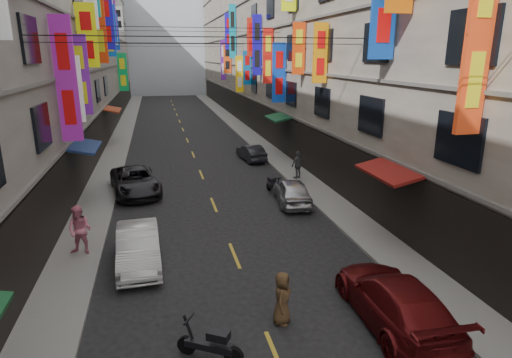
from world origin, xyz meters
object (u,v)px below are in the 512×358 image
scooter_far_right (273,186)px  pedestrian_rfar (298,165)px  car_left_mid (138,247)px  pedestrian_lfar (80,230)px  scooter_crossing (211,344)px  car_right_mid (292,191)px  car_left_far (135,181)px  pedestrian_crossing (282,298)px  car_right_far (251,153)px  car_right_near (395,300)px

scooter_far_right → pedestrian_rfar: size_ratio=1.03×
car_left_mid → pedestrian_lfar: 2.48m
scooter_crossing → scooter_far_right: (5.14, 12.74, 0.00)m
car_right_mid → pedestrian_lfar: bearing=28.8°
car_right_mid → scooter_far_right: bearing=-68.1°
car_left_far → pedestrian_crossing: bearing=-80.7°
pedestrian_lfar → pedestrian_crossing: bearing=-25.1°
car_right_mid → car_left_mid: bearing=40.7°
pedestrian_rfar → car_left_far: bearing=-23.2°
scooter_crossing → pedestrian_rfar: bearing=5.5°
car_right_far → pedestrian_crossing: 19.95m
car_left_far → pedestrian_rfar: 9.71m
car_left_mid → pedestrian_rfar: size_ratio=2.45×
car_right_far → pedestrian_lfar: size_ratio=1.84×
car_right_far → car_left_far: bearing=30.3°
car_right_near → car_right_far: 20.38m
car_right_far → pedestrian_rfar: bearing=99.1°
car_right_mid → pedestrian_rfar: 4.40m
car_right_mid → pedestrian_crossing: 10.46m
scooter_far_right → car_right_far: bearing=-102.1°
pedestrian_crossing → car_left_far: bearing=46.3°
scooter_far_right → pedestrian_rfar: 3.21m
scooter_crossing → pedestrian_crossing: (2.19, 1.08, 0.35)m
car_right_near → car_right_far: size_ratio=1.41×
car_right_far → pedestrian_crossing: size_ratio=2.22×
car_right_far → pedestrian_crossing: pedestrian_crossing is taller
car_right_far → scooter_crossing: bearing=67.5°
scooter_far_right → pedestrian_rfar: (2.19, 2.28, 0.55)m
scooter_far_right → pedestrian_crossing: (-2.94, -11.65, 0.35)m
car_right_near → pedestrian_lfar: (-9.40, 6.57, 0.36)m
car_left_far → car_right_near: size_ratio=1.03×
scooter_far_right → car_right_near: (0.19, -12.38, 0.28)m
car_right_near → car_left_far: bearing=-59.8°
car_right_mid → pedestrian_rfar: pedestrian_rfar is taller
car_right_mid → pedestrian_rfar: bearing=-106.5°
car_right_mid → car_right_far: (0.00, 9.77, -0.09)m
car_right_near → pedestrian_crossing: 3.22m
scooter_far_right → car_left_far: 7.72m
car_left_far → pedestrian_lfar: bearing=-112.0°
scooter_far_right → pedestrian_rfar: bearing=-142.5°
pedestrian_lfar → pedestrian_rfar: bearing=53.2°
scooter_far_right → car_left_mid: (-7.06, -6.97, 0.26)m
car_left_far → car_right_mid: size_ratio=1.30×
scooter_far_right → car_left_mid: 9.93m
car_left_far → car_right_near: (7.69, -14.20, 0.01)m
scooter_crossing → car_right_mid: car_right_mid is taller
pedestrian_lfar → car_right_mid: bearing=40.4°
pedestrian_lfar → scooter_crossing: bearing=-41.6°
scooter_crossing → car_left_mid: bearing=49.9°
car_right_near → car_right_mid: bearing=-90.0°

